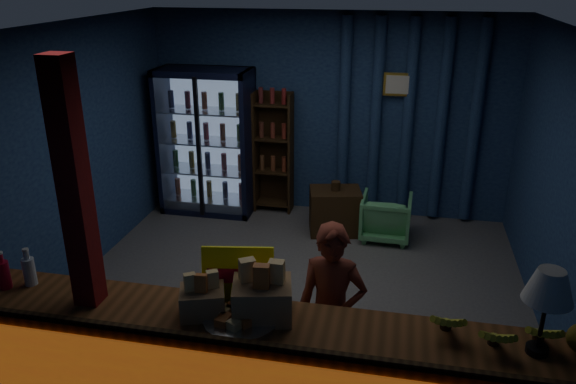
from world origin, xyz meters
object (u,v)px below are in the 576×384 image
Objects in this scene: green_chair at (386,217)px; pastry_tray at (241,317)px; shopkeeper at (331,313)px; table_lamp at (549,289)px.

pastry_tray reaches higher than green_chair.
table_lamp is (1.28, -0.53, 0.68)m from shopkeeper.
green_chair is 1.09× the size of table_lamp.
green_chair is 1.21× the size of pastry_tray.
green_chair is 3.53m from pastry_tray.
shopkeeper is at bearing 48.40° from pastry_tray.
table_lamp reaches higher than shopkeeper.
shopkeeper is at bearing 85.61° from green_chair.
pastry_tray is 1.83m from table_lamp.
table_lamp is at bearing 1.57° from pastry_tray.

